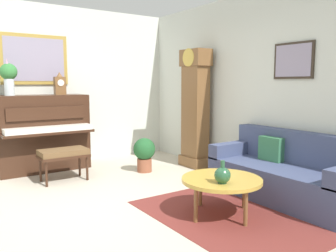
{
  "coord_description": "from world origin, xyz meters",
  "views": [
    {
      "loc": [
        3.64,
        -1.65,
        1.46
      ],
      "look_at": [
        -0.15,
        0.94,
        0.88
      ],
      "focal_mm": 36.93,
      "sensor_mm": 36.0,
      "label": 1
    }
  ],
  "objects_px": {
    "coffee_table": "(222,181)",
    "flower_vase": "(9,75)",
    "green_jug": "(222,175)",
    "grandfather_clock": "(195,112)",
    "piano": "(43,133)",
    "potted_plant": "(144,152)",
    "couch": "(285,174)",
    "piano_bench": "(63,154)",
    "mantel_clock": "(60,84)"
  },
  "relations": [
    {
      "from": "coffee_table",
      "to": "flower_vase",
      "type": "relative_size",
      "value": 1.52
    },
    {
      "from": "green_jug",
      "to": "grandfather_clock",
      "type": "bearing_deg",
      "value": 147.81
    },
    {
      "from": "piano",
      "to": "grandfather_clock",
      "type": "xyz_separation_m",
      "value": [
        1.22,
        2.27,
        0.33
      ]
    },
    {
      "from": "coffee_table",
      "to": "potted_plant",
      "type": "xyz_separation_m",
      "value": [
        -2.12,
        0.26,
        -0.07
      ]
    },
    {
      "from": "coffee_table",
      "to": "green_jug",
      "type": "height_order",
      "value": "green_jug"
    },
    {
      "from": "potted_plant",
      "to": "piano",
      "type": "bearing_deg",
      "value": -128.1
    },
    {
      "from": "couch",
      "to": "coffee_table",
      "type": "distance_m",
      "value": 1.07
    },
    {
      "from": "piano",
      "to": "couch",
      "type": "distance_m",
      "value": 3.86
    },
    {
      "from": "grandfather_clock",
      "to": "couch",
      "type": "relative_size",
      "value": 1.07
    },
    {
      "from": "piano_bench",
      "to": "potted_plant",
      "type": "distance_m",
      "value": 1.29
    },
    {
      "from": "mantel_clock",
      "to": "green_jug",
      "type": "bearing_deg",
      "value": 10.78
    },
    {
      "from": "piano",
      "to": "piano_bench",
      "type": "relative_size",
      "value": 2.06
    },
    {
      "from": "flower_vase",
      "to": "green_jug",
      "type": "relative_size",
      "value": 2.42
    },
    {
      "from": "mantel_clock",
      "to": "potted_plant",
      "type": "distance_m",
      "value": 1.84
    },
    {
      "from": "potted_plant",
      "to": "green_jug",
      "type": "bearing_deg",
      "value": -9.86
    },
    {
      "from": "couch",
      "to": "coffee_table",
      "type": "relative_size",
      "value": 2.16
    },
    {
      "from": "grandfather_clock",
      "to": "coffee_table",
      "type": "xyz_separation_m",
      "value": [
        1.95,
        -1.19,
        -0.57
      ]
    },
    {
      "from": "coffee_table",
      "to": "flower_vase",
      "type": "bearing_deg",
      "value": -153.89
    },
    {
      "from": "couch",
      "to": "green_jug",
      "type": "distance_m",
      "value": 1.22
    },
    {
      "from": "coffee_table",
      "to": "flower_vase",
      "type": "distance_m",
      "value": 3.72
    },
    {
      "from": "grandfather_clock",
      "to": "piano",
      "type": "bearing_deg",
      "value": -118.24
    },
    {
      "from": "piano",
      "to": "coffee_table",
      "type": "distance_m",
      "value": 3.35
    },
    {
      "from": "grandfather_clock",
      "to": "green_jug",
      "type": "xyz_separation_m",
      "value": [
        2.1,
        -1.32,
        -0.46
      ]
    },
    {
      "from": "piano",
      "to": "couch",
      "type": "xyz_separation_m",
      "value": [
        3.19,
        2.14,
        -0.32
      ]
    },
    {
      "from": "coffee_table",
      "to": "piano",
      "type": "bearing_deg",
      "value": -161.21
    },
    {
      "from": "couch",
      "to": "flower_vase",
      "type": "bearing_deg",
      "value": -140.67
    },
    {
      "from": "grandfather_clock",
      "to": "flower_vase",
      "type": "xyz_separation_m",
      "value": [
        -1.22,
        -2.74,
        0.61
      ]
    },
    {
      "from": "grandfather_clock",
      "to": "coffee_table",
      "type": "bearing_deg",
      "value": -31.4
    },
    {
      "from": "couch",
      "to": "flower_vase",
      "type": "distance_m",
      "value": 4.31
    },
    {
      "from": "couch",
      "to": "coffee_table",
      "type": "bearing_deg",
      "value": -91.39
    },
    {
      "from": "piano",
      "to": "flower_vase",
      "type": "height_order",
      "value": "flower_vase"
    },
    {
      "from": "grandfather_clock",
      "to": "piano_bench",
      "type": "bearing_deg",
      "value": -99.72
    },
    {
      "from": "flower_vase",
      "to": "potted_plant",
      "type": "relative_size",
      "value": 1.04
    },
    {
      "from": "mantel_clock",
      "to": "flower_vase",
      "type": "distance_m",
      "value": 0.8
    },
    {
      "from": "grandfather_clock",
      "to": "flower_vase",
      "type": "distance_m",
      "value": 3.06
    },
    {
      "from": "grandfather_clock",
      "to": "potted_plant",
      "type": "distance_m",
      "value": 1.14
    },
    {
      "from": "green_jug",
      "to": "piano_bench",
      "type": "bearing_deg",
      "value": -160.54
    },
    {
      "from": "piano",
      "to": "piano_bench",
      "type": "height_order",
      "value": "piano"
    },
    {
      "from": "piano",
      "to": "coffee_table",
      "type": "relative_size",
      "value": 1.64
    },
    {
      "from": "grandfather_clock",
      "to": "green_jug",
      "type": "height_order",
      "value": "grandfather_clock"
    },
    {
      "from": "couch",
      "to": "mantel_clock",
      "type": "bearing_deg",
      "value": -150.22
    },
    {
      "from": "couch",
      "to": "flower_vase",
      "type": "xyz_separation_m",
      "value": [
        -3.19,
        -2.61,
        1.26
      ]
    },
    {
      "from": "coffee_table",
      "to": "green_jug",
      "type": "bearing_deg",
      "value": -41.34
    },
    {
      "from": "piano_bench",
      "to": "mantel_clock",
      "type": "relative_size",
      "value": 1.84
    },
    {
      "from": "couch",
      "to": "mantel_clock",
      "type": "relative_size",
      "value": 5.0
    },
    {
      "from": "coffee_table",
      "to": "couch",
      "type": "bearing_deg",
      "value": 88.61
    },
    {
      "from": "piano",
      "to": "coffee_table",
      "type": "height_order",
      "value": "piano"
    },
    {
      "from": "piano",
      "to": "green_jug",
      "type": "relative_size",
      "value": 6.0
    },
    {
      "from": "mantel_clock",
      "to": "green_jug",
      "type": "xyz_separation_m",
      "value": [
        3.31,
        0.63,
        -0.92
      ]
    },
    {
      "from": "piano",
      "to": "mantel_clock",
      "type": "relative_size",
      "value": 3.79
    }
  ]
}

